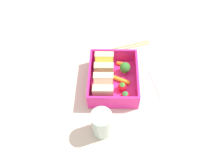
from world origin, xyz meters
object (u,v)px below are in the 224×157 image
object	(u,v)px
chopstick_pair	(120,48)
broccoli_floret	(124,68)
carrot_stick_far_left	(120,80)
drinking_glass	(100,123)
strawberry_left	(121,87)
sandwich_left	(102,87)
sandwich_center_left	(103,65)
folded_napkin	(171,80)
carrot_stick_left	(122,64)
strawberry_far_left	(124,96)

from	to	relation	value
chopstick_pair	broccoli_floret	bearing A→B (deg)	-175.79
carrot_stick_far_left	drinking_glass	xyz separation A→B (cm)	(-15.26, 5.29, 2.67)
strawberry_left	broccoli_floret	bearing A→B (deg)	-8.20
sandwich_left	sandwich_center_left	distance (cm)	7.84
sandwich_center_left	chopstick_pair	xyz separation A→B (cm)	(10.81, -5.55, -3.74)
sandwich_left	folded_napkin	bearing A→B (deg)	-76.38
broccoli_floret	folded_napkin	size ratio (longest dim) A/B	0.34
carrot_stick_left	strawberry_left	bearing A→B (deg)	176.98
sandwich_center_left	carrot_stick_left	distance (cm)	6.83
carrot_stick_far_left	sandwich_center_left	bearing A→B (deg)	53.79
carrot_stick_left	drinking_glass	xyz separation A→B (cm)	(-21.59, 5.91, 2.75)
sandwich_center_left	strawberry_far_left	size ratio (longest dim) A/B	1.95
strawberry_left	folded_napkin	world-z (taller)	strawberry_left
strawberry_far_left	sandwich_left	bearing A→B (deg)	72.05
sandwich_left	sandwich_center_left	world-z (taller)	same
carrot_stick_far_left	broccoli_floret	xyz separation A→B (cm)	(3.49, -1.05, 1.66)
sandwich_left	carrot_stick_far_left	xyz separation A→B (cm)	(3.94, -5.33, -2.23)
broccoli_floret	chopstick_pair	size ratio (longest dim) A/B	0.20
strawberry_far_left	strawberry_left	xyz separation A→B (cm)	(3.03, 0.77, -0.02)
strawberry_far_left	strawberry_left	size ratio (longest dim) A/B	1.01
carrot_stick_far_left	carrot_stick_left	size ratio (longest dim) A/B	1.30
strawberry_left	drinking_glass	size ratio (longest dim) A/B	0.35
strawberry_far_left	broccoli_floret	world-z (taller)	broccoli_floret
broccoli_floret	carrot_stick_left	size ratio (longest dim) A/B	0.98
carrot_stick_left	drinking_glass	size ratio (longest dim) A/B	0.46
sandwich_left	broccoli_floret	world-z (taller)	sandwich_left
strawberry_left	broccoli_floret	xyz separation A→B (cm)	(6.42, -0.93, 0.89)
sandwich_center_left	folded_napkin	world-z (taller)	sandwich_center_left
sandwich_left	carrot_stick_far_left	distance (cm)	6.99
sandwich_left	drinking_glass	distance (cm)	11.33
sandwich_left	sandwich_center_left	size ratio (longest dim) A/B	1.00
sandwich_left	carrot_stick_left	world-z (taller)	sandwich_left
strawberry_far_left	chopstick_pair	world-z (taller)	strawberry_far_left
sandwich_center_left	folded_napkin	size ratio (longest dim) A/B	0.53
broccoli_floret	drinking_glass	size ratio (longest dim) A/B	0.45
sandwich_left	carrot_stick_far_left	bearing A→B (deg)	-53.54
strawberry_left	folded_napkin	size ratio (longest dim) A/B	0.27
sandwich_left	broccoli_floret	size ratio (longest dim) A/B	1.55
chopstick_pair	sandwich_left	bearing A→B (deg)	163.42
folded_napkin	strawberry_far_left	bearing A→B (deg)	115.47
broccoli_floret	carrot_stick_left	distance (cm)	3.36
carrot_stick_far_left	chopstick_pair	distance (cm)	14.79
strawberry_far_left	carrot_stick_left	bearing A→B (deg)	1.30
carrot_stick_left	folded_napkin	xyz separation A→B (cm)	(-5.12, -15.33, -1.57)
sandwich_left	strawberry_left	xyz separation A→B (cm)	(1.01, -5.45, -1.47)
strawberry_left	chopstick_pair	xyz separation A→B (cm)	(17.63, -0.10, -2.27)
strawberry_left	carrot_stick_far_left	world-z (taller)	strawberry_left
chopstick_pair	strawberry_far_left	bearing A→B (deg)	-178.15
sandwich_left	chopstick_pair	xyz separation A→B (cm)	(18.65, -5.55, -3.74)
carrot_stick_left	carrot_stick_far_left	bearing A→B (deg)	174.48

